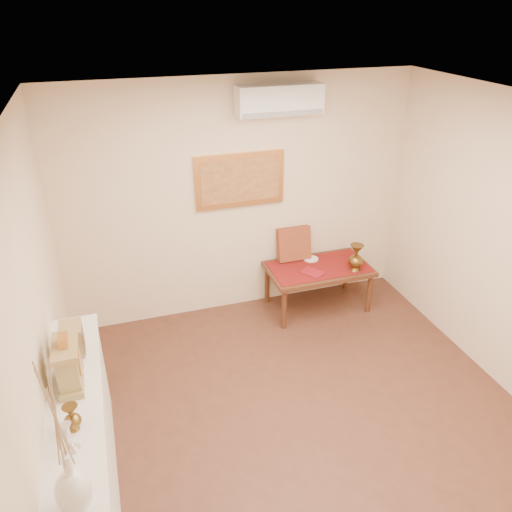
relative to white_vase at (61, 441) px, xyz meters
name	(u,v)px	position (x,y,z in m)	size (l,w,h in m)	color
floor	(315,437)	(1.80, 0.86, -1.48)	(4.50, 4.50, 0.00)	brown
ceiling	(339,123)	(1.80, 0.86, 1.22)	(4.50, 4.50, 0.00)	silver
wall_back	(240,201)	(1.80, 3.11, -0.13)	(4.00, 0.02, 2.70)	beige
wall_left	(35,361)	(-0.20, 0.86, -0.13)	(0.02, 4.50, 2.70)	beige
white_vase	(61,441)	(0.00, 0.00, 0.00)	(0.19, 0.19, 1.00)	silver
candlestick	(69,437)	(-0.03, 0.42, -0.39)	(0.10, 0.10, 0.21)	silver
brass_urn_small	(71,415)	(-0.02, 0.58, -0.38)	(0.11, 0.11, 0.24)	brown
table_cloth	(319,267)	(2.65, 2.74, -0.92)	(1.14, 0.59, 0.01)	maroon
brass_urn_tall	(356,255)	(3.01, 2.53, -0.72)	(0.18, 0.18, 0.40)	brown
plate	(311,259)	(2.63, 2.93, -0.91)	(0.18, 0.18, 0.01)	silver
menu	(312,272)	(2.52, 2.62, -0.91)	(0.18, 0.25, 0.01)	maroon
cushion	(294,244)	(2.44, 3.01, -0.72)	(0.40, 0.10, 0.40)	maroon
display_ledge	(85,450)	(-0.02, 0.86, -0.99)	(0.37, 2.02, 0.98)	silver
mantel_clock	(69,364)	(-0.03, 1.02, -0.32)	(0.17, 0.36, 0.41)	#9E8751
wooden_chest	(73,339)	(-0.01, 1.37, -0.38)	(0.16, 0.21, 0.24)	#9E8751
low_table	(318,272)	(2.65, 2.74, -0.99)	(1.20, 0.70, 0.55)	#512A18
painting	(240,180)	(1.80, 3.08, 0.12)	(1.00, 0.06, 0.60)	#D38A43
ac_unit	(279,100)	(2.20, 2.97, 0.97)	(0.90, 0.25, 0.30)	white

